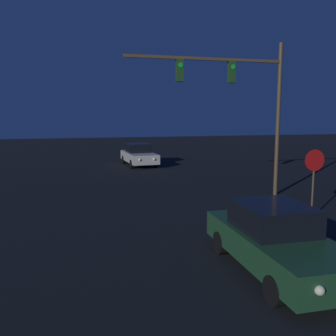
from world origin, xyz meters
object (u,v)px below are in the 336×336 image
object	(u,v)px
traffic_signal_mast	(242,93)
stop_sign	(314,170)
car_near	(276,240)
car_far	(139,155)

from	to	relation	value
traffic_signal_mast	stop_sign	bearing A→B (deg)	-75.94
car_near	traffic_signal_mast	bearing A→B (deg)	-108.42
car_far	car_near	bearing A→B (deg)	85.93
traffic_signal_mast	stop_sign	xyz separation A→B (m)	(0.98, -3.90, -2.86)
car_near	car_far	bearing A→B (deg)	-89.69
traffic_signal_mast	car_near	bearing A→B (deg)	-109.53
car_near	traffic_signal_mast	distance (m)	8.97
car_near	car_far	distance (m)	19.29
car_far	traffic_signal_mast	xyz separation A→B (m)	(2.44, -11.64, 3.84)
stop_sign	car_far	bearing A→B (deg)	102.40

